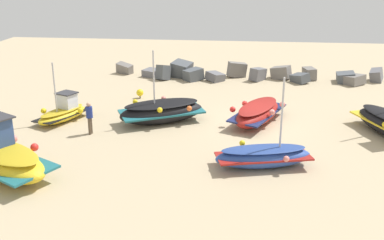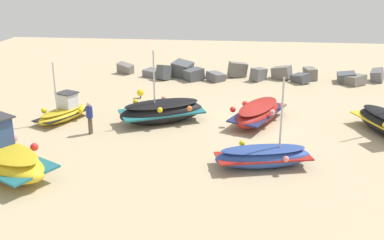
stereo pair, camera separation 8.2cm
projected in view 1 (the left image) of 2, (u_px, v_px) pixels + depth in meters
name	position (u px, v px, depth m)	size (l,w,h in m)	color
ground_plane	(251.00, 123.00, 24.27)	(52.29, 52.29, 0.00)	tan
fishing_boat_0	(63.00, 112.00, 24.51)	(2.54, 3.47, 3.27)	gold
fishing_boat_1	(258.00, 113.00, 24.22)	(3.26, 4.72, 1.06)	maroon
fishing_boat_4	(162.00, 111.00, 24.15)	(4.79, 3.60, 3.92)	black
fishing_boat_5	(263.00, 156.00, 18.99)	(4.26, 2.38, 3.82)	#2D4C9E
person_walking	(89.00, 116.00, 22.44)	(0.32, 0.32, 1.63)	brown
breakwater_rocks	(250.00, 74.00, 33.03)	(19.64, 2.89, 1.41)	slate
mooring_buoy_0	(140.00, 93.00, 28.54)	(0.44, 0.44, 0.57)	#3F3F42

